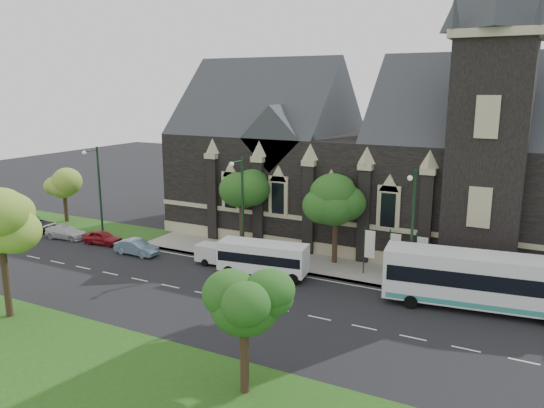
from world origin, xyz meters
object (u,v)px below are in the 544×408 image
Objects in this scene: tree_park_east at (249,303)px; street_lamp_mid at (241,204)px; tree_park_near at (5,220)px; tree_walk_left at (245,187)px; banner_flag_center at (393,250)px; car_far_black at (35,224)px; tree_walk_far at (66,181)px; tree_walk_right at (339,196)px; banner_flag_right at (420,254)px; sedan at (137,247)px; car_far_red at (102,237)px; street_lamp_far at (98,187)px; tour_coach at (486,281)px; banner_flag_left at (368,247)px; box_trailer at (210,253)px; car_far_grey at (2,220)px; car_far_white at (66,232)px; street_lamp_near at (412,224)px; shuttle_bus at (263,257)px.

street_lamp_mid reaches higher than tree_park_east.
tree_park_near is 20.38m from tree_walk_left.
banner_flag_center is 0.81× the size of car_far_black.
tree_walk_far is 36.20m from banner_flag_center.
banner_flag_right is at bearing -13.60° from tree_walk_right.
sedan is 1.07× the size of car_far_red.
tree_walk_far is (-16.05, 18.95, -1.80)m from tree_park_near.
tour_coach is (35.23, -0.89, -3.04)m from street_lamp_far.
tree_walk_left is at bearing 116.47° from street_lamp_mid.
tree_walk_right reaches higher than car_far_black.
banner_flag_left is 20.26m from sedan.
sedan is (-7.65, -5.94, -5.06)m from tree_walk_left.
car_far_grey is at bearing 178.96° from box_trailer.
street_lamp_far is at bearing -176.14° from banner_flag_center.
car_far_white is (-19.09, -1.55, -4.48)m from street_lamp_mid.
banner_flag_right is 29.01m from car_far_red.
street_lamp_far is 8.24m from sedan.
street_lamp_near reaches higher than car_far_white.
street_lamp_far is at bearing 180.00° from street_lamp_mid.
car_far_white is (-29.38, -3.46, -1.75)m from banner_flag_left.
tree_park_east is at bearing -32.10° from street_lamp_far.
street_lamp_far is 2.25× the size of banner_flag_right.
street_lamp_far is at bearing -21.50° from tree_walk_far.
box_trailer is (21.50, -4.38, -3.67)m from tree_walk_far.
tree_walk_far is at bearing 158.50° from street_lamp_far.
car_far_red is at bearing -174.67° from street_lamp_mid.
tree_walk_far is 8.42m from street_lamp_far.
tree_walk_left is (-11.97, 20.03, 1.12)m from tree_park_east.
banner_flag_right is at bearing -6.04° from tree_walk_left.
tree_park_east is at bearing -71.70° from shuttle_bus.
box_trailer is (13.68, -1.30, -4.17)m from street_lamp_far.
tree_walk_far is at bearing 59.22° from car_far_red.
tree_park_near is 1.36× the size of tree_park_east.
box_trailer is at bearing -169.07° from banner_flag_right.
street_lamp_near is 2.25× the size of banner_flag_left.
car_far_black is (-24.24, -0.99, -4.43)m from street_lamp_mid.
sedan is 14.84m from car_far_black.
tree_walk_left is (5.97, 19.47, -0.68)m from tree_park_near.
tree_walk_right is at bearing -70.29° from sedan.
car_far_black reaches higher than sedan.
tree_park_near is at bearing -127.59° from car_far_black.
banner_flag_center is 0.30× the size of tour_coach.
tree_park_near is 2.23× the size of car_far_grey.
car_far_black is (-22.44, -4.60, -5.05)m from tree_walk_left.
car_far_black is at bearing 137.90° from tree_park_near.
car_far_white is (-33.38, -3.46, -1.75)m from banner_flag_right.
banner_flag_right is at bearing 0.00° from banner_flag_left.
banner_flag_right is 0.97× the size of sedan.
car_far_red is (-5.04, 0.98, -0.02)m from sedan.
banner_flag_left is (26.29, 1.91, -2.73)m from street_lamp_far.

